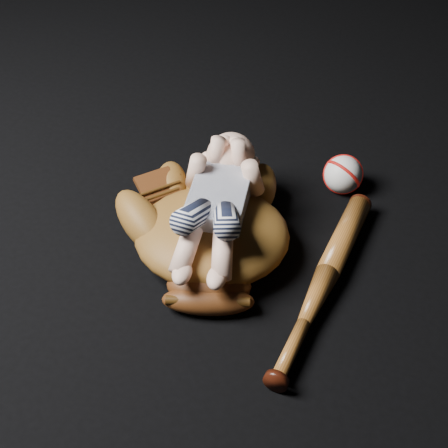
{
  "coord_description": "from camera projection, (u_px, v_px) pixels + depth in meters",
  "views": [
    {
      "loc": [
        0.38,
        -0.98,
        0.95
      ],
      "look_at": [
        0.07,
        -0.05,
        0.07
      ],
      "focal_mm": 55.0,
      "sensor_mm": 36.0,
      "label": 1
    }
  ],
  "objects": [
    {
      "name": "baseball_glove",
      "position": [
        212.0,
        229.0,
        1.31
      ],
      "size": [
        0.48,
        0.51,
        0.13
      ],
      "primitive_type": null,
      "rotation": [
        0.0,
        0.0,
        0.29
      ],
      "color": "brown",
      "rests_on": "ground"
    },
    {
      "name": "newborn_baby",
      "position": [
        216.0,
        203.0,
        1.28
      ],
      "size": [
        0.23,
        0.4,
        0.15
      ],
      "primitive_type": null,
      "rotation": [
        0.0,
        0.0,
        0.14
      ],
      "color": "beige",
      "rests_on": "baseball_glove"
    },
    {
      "name": "baseball_bat",
      "position": [
        323.0,
        283.0,
        1.27
      ],
      "size": [
        0.1,
        0.5,
        0.05
      ],
      "primitive_type": null,
      "rotation": [
        0.0,
        0.0,
        -0.1
      ],
      "color": "brown",
      "rests_on": "ground"
    },
    {
      "name": "baseball",
      "position": [
        343.0,
        174.0,
        1.48
      ],
      "size": [
        0.09,
        0.09,
        0.08
      ],
      "primitive_type": "sphere",
      "rotation": [
        0.0,
        0.0,
        -0.14
      ],
      "color": "white",
      "rests_on": "ground"
    }
  ]
}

